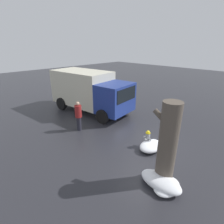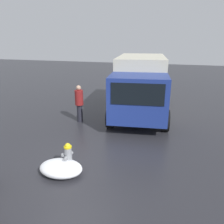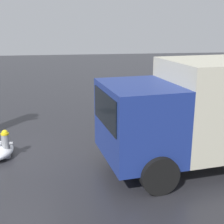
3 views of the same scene
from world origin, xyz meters
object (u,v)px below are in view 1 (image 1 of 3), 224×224
(fire_hydrant, at_px, (147,138))
(tree_trunk, at_px, (167,144))
(delivery_truck, at_px, (89,90))
(pedestrian, at_px, (78,115))

(fire_hydrant, xyz_separation_m, tree_trunk, (-1.69, 1.44, 1.08))
(delivery_truck, bearing_deg, pedestrian, 33.32)
(tree_trunk, bearing_deg, pedestrian, -1.38)
(fire_hydrant, height_order, pedestrian, pedestrian)
(delivery_truck, bearing_deg, tree_trunk, 63.87)
(fire_hydrant, xyz_separation_m, delivery_truck, (5.79, -1.11, 1.11))
(fire_hydrant, distance_m, delivery_truck, 6.00)
(pedestrian, bearing_deg, tree_trunk, -53.87)
(tree_trunk, xyz_separation_m, delivery_truck, (7.47, -2.55, 0.04))
(tree_trunk, height_order, pedestrian, tree_trunk)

